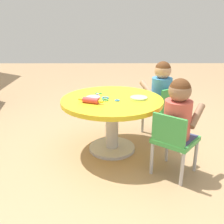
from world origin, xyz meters
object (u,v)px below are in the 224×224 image
object	(u,v)px
craft_scissors	(98,94)
seated_child_left	(178,111)
child_chair_left	(174,140)
child_chair_right	(163,108)
rolling_pin	(91,100)
craft_table	(112,111)
seated_child_right	(161,86)

from	to	relation	value
craft_scissors	seated_child_left	bearing A→B (deg)	-130.29
child_chair_left	seated_child_left	bearing A→B (deg)	-38.82
child_chair_left	child_chair_right	distance (m)	0.78
child_chair_left	child_chair_right	world-z (taller)	same
craft_scissors	child_chair_left	bearing A→B (deg)	-133.01
child_chair_left	craft_scissors	xyz separation A→B (m)	(0.57, 0.62, 0.21)
rolling_pin	craft_scissors	distance (m)	0.28
child_chair_right	craft_scissors	xyz separation A→B (m)	(-0.21, 0.68, 0.21)
child_chair_right	seated_child_left	bearing A→B (deg)	177.20
craft_table	seated_child_left	xyz separation A→B (m)	(-0.40, -0.50, 0.14)
child_chair_right	craft_table	bearing A→B (deg)	122.89
seated_child_left	rolling_pin	world-z (taller)	seated_child_left
child_chair_right	rolling_pin	size ratio (longest dim) A/B	2.42
craft_table	seated_child_right	world-z (taller)	seated_child_right
craft_table	seated_child_right	size ratio (longest dim) A/B	1.82
seated_child_left	seated_child_right	distance (m)	0.78
rolling_pin	craft_scissors	xyz separation A→B (m)	(0.27, -0.05, -0.02)
seated_child_right	craft_scissors	bearing A→B (deg)	109.98
seated_child_left	seated_child_right	size ratio (longest dim) A/B	1.00
craft_table	child_chair_right	xyz separation A→B (m)	(0.35, -0.54, -0.09)
seated_child_right	rolling_pin	size ratio (longest dim) A/B	2.30
seated_child_left	craft_scissors	xyz separation A→B (m)	(0.54, 0.64, -0.02)
seated_child_right	craft_table	bearing A→B (deg)	126.44
seated_child_left	seated_child_right	bearing A→B (deg)	-0.96
seated_child_right	rolling_pin	world-z (taller)	seated_child_right
child_chair_right	craft_scissors	distance (m)	0.74
rolling_pin	child_chair_right	bearing A→B (deg)	-56.56
craft_scissors	rolling_pin	bearing A→B (deg)	170.26
child_chair_left	seated_child_left	distance (m)	0.23
child_chair_left	seated_child_right	bearing A→B (deg)	-2.69
craft_table	craft_scissors	xyz separation A→B (m)	(0.14, 0.14, 0.12)
seated_child_left	child_chair_right	xyz separation A→B (m)	(0.75, -0.04, -0.23)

